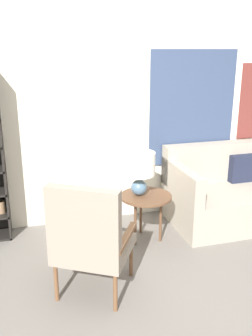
{
  "coord_description": "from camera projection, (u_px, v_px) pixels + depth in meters",
  "views": [
    {
      "loc": [
        -1.05,
        -2.14,
        1.99
      ],
      "look_at": [
        -0.11,
        1.15,
        0.9
      ],
      "focal_mm": 40.0,
      "sensor_mm": 36.0,
      "label": 1
    }
  ],
  "objects": [
    {
      "name": "couch",
      "position": [
        248.0,
        192.0,
        4.57
      ],
      "size": [
        1.98,
        0.94,
        0.89
      ],
      "color": "#9E9384",
      "rests_on": "ground_plane"
    },
    {
      "name": "side_table",
      "position": [
        146.0,
        200.0,
        3.96
      ],
      "size": [
        0.55,
        0.55,
        0.52
      ],
      "color": "brown",
      "rests_on": "ground_plane"
    },
    {
      "name": "wall_back",
      "position": [
        119.0,
        107.0,
        4.31
      ],
      "size": [
        6.4,
        0.08,
        2.7
      ],
      "color": "silver",
      "rests_on": "ground_plane"
    },
    {
      "name": "table_lamp",
      "position": [
        139.0,
        167.0,
        3.87
      ],
      "size": [
        0.33,
        0.33,
        0.47
      ],
      "color": "slate",
      "rests_on": "side_table"
    },
    {
      "name": "ground_plane",
      "position": [
        181.0,
        323.0,
        2.84
      ],
      "size": [
        14.0,
        14.0,
        0.0
      ],
      "primitive_type": "plane",
      "color": "#66605B"
    },
    {
      "name": "armchair",
      "position": [
        89.0,
        237.0,
        2.99
      ],
      "size": [
        0.8,
        0.8,
        1.01
      ],
      "color": "brown",
      "rests_on": "ground_plane"
    }
  ]
}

